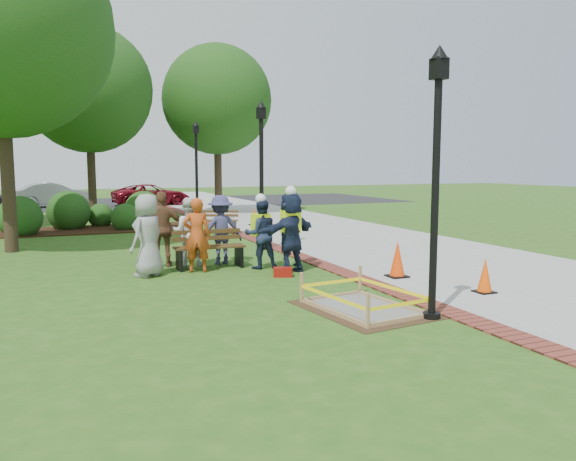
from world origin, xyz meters
name	(u,v)px	position (x,y,z in m)	size (l,w,h in m)	color
ground	(288,287)	(0.00, 0.00, 0.00)	(100.00, 100.00, 0.00)	#285116
sidewalk	(308,226)	(5.00, 10.00, 0.01)	(6.00, 60.00, 0.02)	#9E9E99
brick_edging	(229,230)	(1.75, 10.00, 0.01)	(0.50, 60.00, 0.03)	maroon
mulch_bed	(93,230)	(-3.00, 12.00, 0.02)	(7.00, 3.00, 0.05)	#381E0F
parking_lot	(127,203)	(0.00, 27.00, 0.00)	(36.00, 12.00, 0.01)	black
wet_concrete_pad	(363,296)	(0.52, -2.10, 0.23)	(1.98, 2.50, 0.55)	#47331E
bench_near	(210,256)	(-0.91, 2.68, 0.29)	(1.68, 0.59, 0.90)	#4C361A
bench_far	(216,226)	(1.02, 9.16, 0.26)	(1.60, 1.09, 0.83)	brown
cone_front	(485,276)	(3.27, -1.93, 0.33)	(0.35, 0.35, 0.69)	black
cone_back	(397,260)	(2.57, -0.02, 0.39)	(0.41, 0.41, 0.81)	black
cone_far	(254,217)	(3.16, 11.22, 0.36)	(0.38, 0.38, 0.75)	black
toolbox	(283,272)	(0.31, 1.05, 0.10)	(0.41, 0.23, 0.21)	maroon
lamp_near	(436,163)	(1.25, -3.00, 2.48)	(0.28, 0.28, 4.26)	black
lamp_mid	(261,164)	(1.25, 5.00, 2.48)	(0.28, 0.28, 4.26)	black
lamp_far	(196,164)	(1.25, 13.00, 2.48)	(0.28, 0.28, 4.26)	black
tree_back	(88,89)	(-2.71, 16.41, 5.74)	(5.57, 5.57, 8.54)	#3D2D1E
tree_right	(217,100)	(3.34, 17.23, 5.64)	(5.40, 5.40, 8.35)	#3D2D1E
shrub_a	(21,236)	(-5.41, 11.16, 0.00)	(1.50, 1.50, 1.50)	#164614
shrub_b	(69,229)	(-3.81, 12.64, 0.00)	(1.60, 1.60, 1.60)	#164614
shrub_c	(126,230)	(-1.84, 11.55, 0.00)	(1.09, 1.09, 1.09)	#164614
shrub_d	(144,226)	(-1.00, 12.69, 0.00)	(1.53, 1.53, 1.53)	#164614
shrub_e	(101,226)	(-2.61, 13.26, 0.00)	(1.00, 1.00, 1.00)	#164614
casual_person_a	(148,235)	(-2.41, 2.23, 0.91)	(0.68, 0.67, 1.82)	gray
casual_person_b	(197,235)	(-1.30, 2.30, 0.85)	(0.62, 0.50, 1.70)	#BB4516
casual_person_c	(188,232)	(-1.30, 3.20, 0.83)	(0.61, 0.50, 1.66)	white
casual_person_d	(163,229)	(-1.89, 3.29, 0.91)	(0.66, 0.52, 1.82)	brown
casual_person_e	(221,230)	(-0.50, 3.14, 0.85)	(0.56, 0.37, 1.70)	#393863
hivis_worker_a	(291,230)	(0.66, 1.42, 0.98)	(0.69, 0.58, 1.98)	#151A38
hivis_worker_b	(291,227)	(0.95, 2.10, 0.96)	(0.66, 0.52, 1.95)	#17283D
hivis_worker_c	(261,231)	(0.21, 2.19, 0.89)	(0.55, 0.39, 1.78)	#1A1E45
parked_car_b	(54,207)	(-4.35, 25.17, 0.00)	(4.74, 2.06, 1.55)	#949498
parked_car_c	(152,205)	(1.14, 24.50, 0.00)	(4.27, 1.86, 1.39)	maroon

